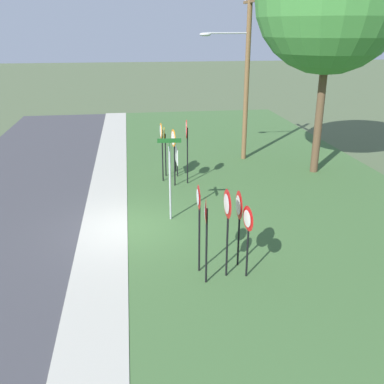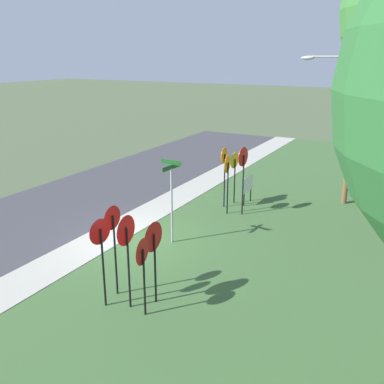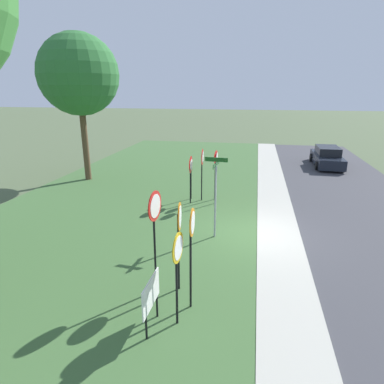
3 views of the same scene
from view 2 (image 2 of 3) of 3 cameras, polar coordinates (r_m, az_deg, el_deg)
name	(u,v)px [view 2 (image 2 of 3)]	position (r m, az deg, el deg)	size (l,w,h in m)	color
ground_plane	(128,240)	(15.85, -8.48, -6.24)	(160.00, 160.00, 0.00)	#4C5B3D
road_asphalt	(34,217)	(18.96, -20.21, -3.08)	(44.00, 6.40, 0.01)	#3D3D42
sidewalk_strip	(110,235)	(16.30, -10.75, -5.55)	(44.00, 1.60, 0.06)	#ADAA9E
grass_median	(291,278)	(13.43, 12.93, -11.07)	(44.00, 12.00, 0.04)	#3D6033
stop_sign_near_left	(224,164)	(18.34, 4.29, 3.66)	(0.68, 0.10, 2.63)	black
stop_sign_near_right	(243,166)	(17.46, 6.76, 3.49)	(0.78, 0.12, 2.84)	black
stop_sign_far_left	(234,167)	(18.92, 5.63, 3.33)	(0.70, 0.11, 2.30)	black
stop_sign_far_center	(227,171)	(17.56, 4.71, 2.75)	(0.74, 0.13, 2.50)	black
yield_sign_near_left	(101,242)	(11.21, -12.01, -6.51)	(0.68, 0.14, 2.45)	black
yield_sign_near_right	(142,259)	(10.78, -6.60, -8.86)	(0.69, 0.13, 2.10)	black
yield_sign_far_left	(126,240)	(10.99, -8.71, -6.24)	(0.79, 0.11, 2.56)	black
yield_sign_far_right	(153,243)	(11.23, -5.14, -6.79)	(0.81, 0.10, 2.29)	black
yield_sign_center	(113,230)	(11.66, -10.42, -4.92)	(0.67, 0.10, 2.58)	black
street_name_post	(172,194)	(14.77, -2.73, -0.32)	(0.96, 0.81, 2.98)	#9EA0A8
utility_pole	(351,96)	(19.52, 20.34, 11.84)	(2.10, 2.53, 8.70)	brown
notice_board	(248,185)	(19.16, 7.39, 0.87)	(1.10, 0.06, 1.25)	black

